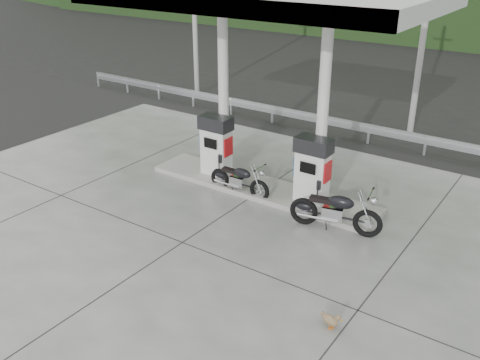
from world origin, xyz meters
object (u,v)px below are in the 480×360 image
Objects in this scene: gas_pump_right at (312,170)px; motorcycle_left at (239,180)px; duck at (330,320)px; motorcycle_right at (335,211)px; gas_pump_left at (216,145)px.

motorcycle_left is (-1.99, -0.54, -0.61)m from gas_pump_right.
gas_pump_right is 4.01× the size of duck.
motorcycle_right reaches higher than motorcycle_left.
gas_pump_left reaches higher than motorcycle_right.
gas_pump_right reaches higher than motorcycle_left.
gas_pump_right is 2.15m from motorcycle_left.
motorcycle_right is at bearing -5.62° from motorcycle_left.
motorcycle_right is (1.12, -0.87, -0.53)m from gas_pump_right.
motorcycle_right is (4.32, -0.87, -0.53)m from gas_pump_left.
duck is at bearing -58.04° from gas_pump_right.
motorcycle_right is (3.12, -0.33, 0.08)m from motorcycle_left.
gas_pump_right is 0.82× the size of motorcycle_right.
duck is (2.66, -4.26, -0.89)m from gas_pump_right.
gas_pump_left is 4.01× the size of duck.
gas_pump_right is 0.97× the size of motorcycle_left.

